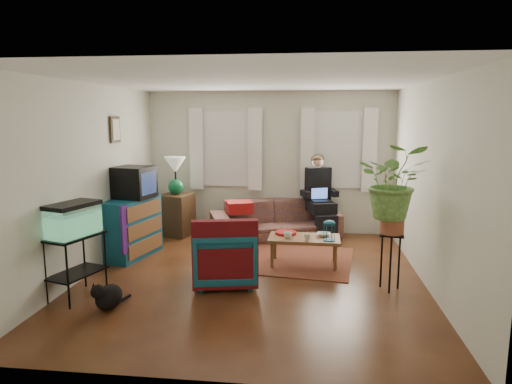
# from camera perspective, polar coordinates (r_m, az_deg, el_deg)

# --- Properties ---
(floor) EXTENTS (4.50, 5.00, 0.01)m
(floor) POSITION_cam_1_polar(r_m,az_deg,el_deg) (6.30, -0.43, -10.52)
(floor) COLOR #4F2B14
(floor) RESTS_ON ground
(ceiling) EXTENTS (4.50, 5.00, 0.01)m
(ceiling) POSITION_cam_1_polar(r_m,az_deg,el_deg) (5.94, -0.46, 13.77)
(ceiling) COLOR white
(ceiling) RESTS_ON wall_back
(wall_back) EXTENTS (4.50, 0.01, 2.60)m
(wall_back) POSITION_cam_1_polar(r_m,az_deg,el_deg) (8.45, 1.66, 3.68)
(wall_back) COLOR silver
(wall_back) RESTS_ON floor
(wall_front) EXTENTS (4.50, 0.01, 2.60)m
(wall_front) POSITION_cam_1_polar(r_m,az_deg,el_deg) (3.56, -5.47, -4.51)
(wall_front) COLOR silver
(wall_front) RESTS_ON floor
(wall_left) EXTENTS (0.01, 5.00, 2.60)m
(wall_left) POSITION_cam_1_polar(r_m,az_deg,el_deg) (6.65, -20.08, 1.51)
(wall_left) COLOR silver
(wall_left) RESTS_ON floor
(wall_right) EXTENTS (0.01, 5.00, 2.60)m
(wall_right) POSITION_cam_1_polar(r_m,az_deg,el_deg) (6.13, 20.92, 0.82)
(wall_right) COLOR silver
(wall_right) RESTS_ON floor
(window_left) EXTENTS (1.08, 0.04, 1.38)m
(window_left) POSITION_cam_1_polar(r_m,az_deg,el_deg) (8.52, -3.73, 5.40)
(window_left) COLOR white
(window_left) RESTS_ON wall_back
(window_right) EXTENTS (1.08, 0.04, 1.38)m
(window_right) POSITION_cam_1_polar(r_m,az_deg,el_deg) (8.39, 10.23, 5.21)
(window_right) COLOR white
(window_right) RESTS_ON wall_back
(curtains_left) EXTENTS (1.36, 0.06, 1.50)m
(curtains_left) POSITION_cam_1_polar(r_m,az_deg,el_deg) (8.44, -3.83, 5.36)
(curtains_left) COLOR white
(curtains_left) RESTS_ON wall_back
(curtains_right) EXTENTS (1.36, 0.06, 1.50)m
(curtains_right) POSITION_cam_1_polar(r_m,az_deg,el_deg) (8.31, 10.26, 5.17)
(curtains_right) COLOR white
(curtains_right) RESTS_ON wall_back
(picture_frame) EXTENTS (0.04, 0.32, 0.40)m
(picture_frame) POSITION_cam_1_polar(r_m,az_deg,el_deg) (7.35, -17.15, 7.47)
(picture_frame) COLOR #3D2616
(picture_frame) RESTS_ON wall_left
(area_rug) EXTENTS (2.20, 1.85, 0.01)m
(area_rug) POSITION_cam_1_polar(r_m,az_deg,el_deg) (7.02, 3.57, -8.34)
(area_rug) COLOR maroon
(area_rug) RESTS_ON floor
(sofa) EXTENTS (2.42, 1.56, 0.88)m
(sofa) POSITION_cam_1_polar(r_m,az_deg,el_deg) (8.13, 2.43, -2.69)
(sofa) COLOR brown
(sofa) RESTS_ON floor
(seated_person) EXTENTS (0.76, 0.84, 1.34)m
(seated_person) POSITION_cam_1_polar(r_m,az_deg,el_deg) (8.32, 7.86, -0.87)
(seated_person) COLOR black
(seated_person) RESTS_ON sofa
(side_table) EXTENTS (0.63, 0.63, 0.75)m
(side_table) POSITION_cam_1_polar(r_m,az_deg,el_deg) (8.45, -9.89, -2.81)
(side_table) COLOR #422F19
(side_table) RESTS_ON floor
(table_lamp) EXTENTS (0.47, 0.47, 0.69)m
(table_lamp) POSITION_cam_1_polar(r_m,az_deg,el_deg) (8.33, -10.03, 1.90)
(table_lamp) COLOR white
(table_lamp) RESTS_ON side_table
(dresser) EXTENTS (0.72, 1.09, 0.91)m
(dresser) POSITION_cam_1_polar(r_m,az_deg,el_deg) (7.33, -15.40, -4.29)
(dresser) COLOR #137375
(dresser) RESTS_ON floor
(crt_tv) EXTENTS (0.65, 0.62, 0.48)m
(crt_tv) POSITION_cam_1_polar(r_m,az_deg,el_deg) (7.27, -15.06, 1.20)
(crt_tv) COLOR black
(crt_tv) RESTS_ON dresser
(aquarium_stand) EXTENTS (0.57, 0.77, 0.77)m
(aquarium_stand) POSITION_cam_1_polar(r_m,az_deg,el_deg) (5.91, -21.53, -8.67)
(aquarium_stand) COLOR black
(aquarium_stand) RESTS_ON floor
(aquarium) EXTENTS (0.51, 0.70, 0.40)m
(aquarium) POSITION_cam_1_polar(r_m,az_deg,el_deg) (5.76, -21.88, -3.13)
(aquarium) COLOR #7FD899
(aquarium) RESTS_ON aquarium_stand
(black_cat) EXTENTS (0.38, 0.48, 0.35)m
(black_cat) POSITION_cam_1_polar(r_m,az_deg,el_deg) (5.50, -17.91, -12.08)
(black_cat) COLOR black
(black_cat) RESTS_ON floor
(armchair) EXTENTS (0.92, 0.88, 0.81)m
(armchair) POSITION_cam_1_polar(r_m,az_deg,el_deg) (5.98, -3.93, -7.59)
(armchair) COLOR #125A6C
(armchair) RESTS_ON floor
(serape_throw) EXTENTS (0.83, 0.35, 0.66)m
(serape_throw) POSITION_cam_1_polar(r_m,az_deg,el_deg) (5.63, -3.89, -6.88)
(serape_throw) COLOR #9E0A0A
(serape_throw) RESTS_ON armchair
(coffee_table) EXTENTS (1.03, 0.58, 0.42)m
(coffee_table) POSITION_cam_1_polar(r_m,az_deg,el_deg) (6.73, 6.01, -7.35)
(coffee_table) COLOR brown
(coffee_table) RESTS_ON floor
(cup_a) EXTENTS (0.12, 0.12, 0.09)m
(cup_a) POSITION_cam_1_polar(r_m,az_deg,el_deg) (6.58, 3.99, -5.39)
(cup_a) COLOR white
(cup_a) RESTS_ON coffee_table
(cup_b) EXTENTS (0.09, 0.09, 0.09)m
(cup_b) POSITION_cam_1_polar(r_m,az_deg,el_deg) (6.50, 6.41, -5.64)
(cup_b) COLOR beige
(cup_b) RESTS_ON coffee_table
(bowl) EXTENTS (0.21, 0.21, 0.05)m
(bowl) POSITION_cam_1_polar(r_m,az_deg,el_deg) (6.75, 8.45, -5.27)
(bowl) COLOR white
(bowl) RESTS_ON coffee_table
(snack_tray) EXTENTS (0.32, 0.32, 0.04)m
(snack_tray) POSITION_cam_1_polar(r_m,az_deg,el_deg) (6.82, 3.74, -5.10)
(snack_tray) COLOR #B21414
(snack_tray) RESTS_ON coffee_table
(birdcage) EXTENTS (0.17, 0.17, 0.30)m
(birdcage) POSITION_cam_1_polar(r_m,az_deg,el_deg) (6.50, 9.15, -4.75)
(birdcage) COLOR #115B6B
(birdcage) RESTS_ON coffee_table
(plant_stand) EXTENTS (0.35, 0.35, 0.73)m
(plant_stand) POSITION_cam_1_polar(r_m,az_deg,el_deg) (5.98, 16.43, -8.36)
(plant_stand) COLOR black
(plant_stand) RESTS_ON floor
(potted_plant) EXTENTS (0.93, 0.84, 0.92)m
(potted_plant) POSITION_cam_1_polar(r_m,az_deg,el_deg) (5.78, 16.84, -0.14)
(potted_plant) COLOR #599947
(potted_plant) RESTS_ON plant_stand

